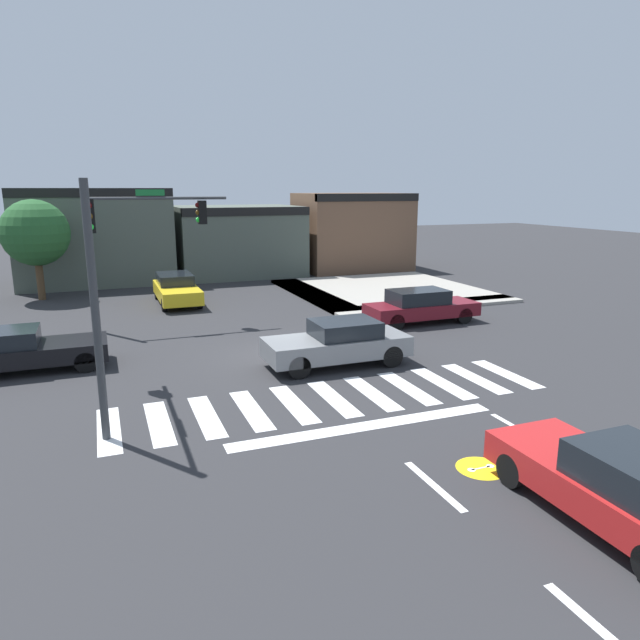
% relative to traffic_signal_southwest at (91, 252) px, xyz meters
% --- Properties ---
extents(ground_plane, '(120.00, 120.00, 0.00)m').
position_rel_traffic_signal_southwest_xyz_m(ground_plane, '(5.80, 2.92, -4.03)').
color(ground_plane, '#2B2B2D').
extents(crosswalk_near, '(12.00, 2.86, 0.01)m').
position_rel_traffic_signal_southwest_xyz_m(crosswalk_near, '(5.80, -1.58, -4.03)').
color(crosswalk_near, silver).
rests_on(crosswalk_near, ground_plane).
extents(lane_markings, '(6.80, 24.25, 0.01)m').
position_rel_traffic_signal_southwest_xyz_m(lane_markings, '(6.86, -9.81, -4.03)').
color(lane_markings, white).
rests_on(lane_markings, ground_plane).
extents(bike_detector_marking, '(1.01, 1.01, 0.01)m').
position_rel_traffic_signal_southwest_xyz_m(bike_detector_marking, '(7.06, -6.33, -4.03)').
color(bike_detector_marking, yellow).
rests_on(bike_detector_marking, ground_plane).
extents(curb_corner_northeast, '(10.00, 10.60, 0.15)m').
position_rel_traffic_signal_southwest_xyz_m(curb_corner_northeast, '(14.29, 12.34, -3.96)').
color(curb_corner_northeast, '#9E998E').
rests_on(curb_corner_northeast, ground_plane).
extents(storefront_row, '(24.66, 6.63, 5.58)m').
position_rel_traffic_signal_southwest_xyz_m(storefront_row, '(7.64, 21.90, -1.45)').
color(storefront_row, '#4C564C').
rests_on(storefront_row, ground_plane).
extents(traffic_signal_southwest, '(0.32, 5.60, 5.76)m').
position_rel_traffic_signal_southwest_xyz_m(traffic_signal_southwest, '(0.00, 0.00, 0.00)').
color(traffic_signal_southwest, '#383A3D').
rests_on(traffic_signal_southwest, ground_plane).
extents(traffic_signal_northwest, '(5.55, 0.32, 5.66)m').
position_rel_traffic_signal_southwest_xyz_m(traffic_signal_northwest, '(1.82, 8.77, -0.12)').
color(traffic_signal_northwest, '#383A3D').
rests_on(traffic_signal_northwest, ground_plane).
extents(car_maroon, '(4.76, 1.73, 1.43)m').
position_rel_traffic_signal_southwest_xyz_m(car_maroon, '(12.63, 5.31, -3.30)').
color(car_maroon, maroon).
rests_on(car_maroon, ground_plane).
extents(car_gray, '(4.59, 1.83, 1.45)m').
position_rel_traffic_signal_southwest_xyz_m(car_gray, '(7.09, 1.13, -3.29)').
color(car_gray, slate).
rests_on(car_gray, ground_plane).
extents(car_black, '(4.27, 1.87, 1.35)m').
position_rel_traffic_signal_southwest_xyz_m(car_black, '(-2.16, 4.12, -3.34)').
color(car_black, black).
rests_on(car_black, ground_plane).
extents(car_yellow, '(1.84, 4.75, 1.41)m').
position_rel_traffic_signal_southwest_xyz_m(car_yellow, '(3.62, 13.43, -3.31)').
color(car_yellow, gold).
rests_on(car_yellow, ground_plane).
extents(car_red, '(1.77, 4.47, 1.45)m').
position_rel_traffic_signal_southwest_xyz_m(car_red, '(7.93, -8.85, -3.30)').
color(car_red, red).
rests_on(car_red, ground_plane).
extents(roadside_tree, '(3.31, 3.31, 5.05)m').
position_rel_traffic_signal_southwest_xyz_m(roadside_tree, '(-2.70, 16.92, -0.65)').
color(roadside_tree, '#4C3823').
rests_on(roadside_tree, ground_plane).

